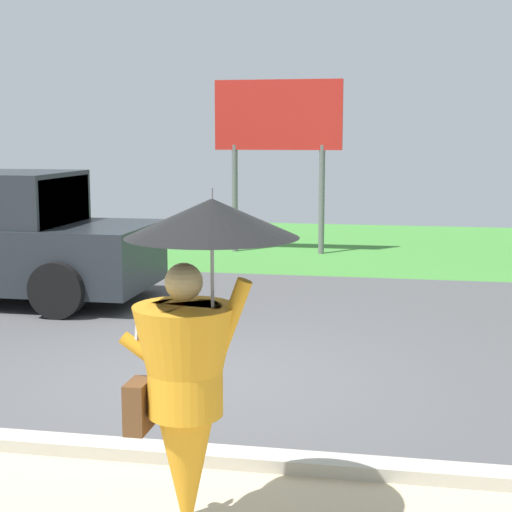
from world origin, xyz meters
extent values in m
cube|color=#4C4C4F|center=(0.00, 2.00, -0.05)|extent=(40.00, 8.00, 0.10)
cube|color=#418736|center=(0.00, 10.00, -0.05)|extent=(40.00, 8.00, 0.10)
cube|color=#B2AD9E|center=(0.00, -2.00, 0.05)|extent=(40.00, 0.24, 0.10)
cone|color=orange|center=(0.74, -3.16, 0.73)|extent=(0.60, 0.60, 1.45)
cylinder|color=orange|center=(0.74, -3.16, 1.12)|extent=(0.44, 0.44, 0.65)
sphere|color=tan|center=(0.74, -3.16, 1.59)|extent=(0.22, 0.22, 0.22)
cylinder|color=orange|center=(1.02, -3.16, 1.40)|extent=(0.24, 0.09, 0.45)
cylinder|color=orange|center=(0.48, -3.14, 1.16)|extent=(0.29, 0.08, 0.24)
cylinder|color=gray|center=(0.90, -3.16, 1.62)|extent=(0.02, 0.02, 0.75)
cone|color=black|center=(0.90, -3.16, 1.96)|extent=(0.99, 0.99, 0.22)
cylinder|color=gray|center=(0.90, -3.16, 2.08)|extent=(0.02, 0.02, 0.10)
cube|color=#B7B7BC|center=(0.44, -3.11, 1.25)|extent=(0.02, 0.11, 0.16)
cube|color=brown|center=(0.47, -3.21, 0.85)|extent=(0.12, 0.24, 0.30)
cube|color=#23282D|center=(-3.74, 3.22, 1.43)|extent=(1.80, 1.84, 0.90)
cube|color=#2D3842|center=(-2.89, 3.22, 1.43)|extent=(0.10, 1.70, 0.77)
cylinder|color=black|center=(-2.54, 4.22, 0.38)|extent=(0.76, 0.28, 0.76)
cylinder|color=black|center=(-2.54, 2.22, 0.38)|extent=(0.76, 0.28, 0.76)
cylinder|color=slate|center=(-1.52, 8.61, 1.10)|extent=(0.12, 0.12, 2.20)
cylinder|color=slate|center=(0.28, 8.61, 1.10)|extent=(0.12, 0.12, 2.20)
cube|color=red|center=(-0.62, 8.61, 2.80)|extent=(2.60, 0.10, 1.40)
camera|label=1|loc=(1.97, -7.48, 2.43)|focal=55.96mm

